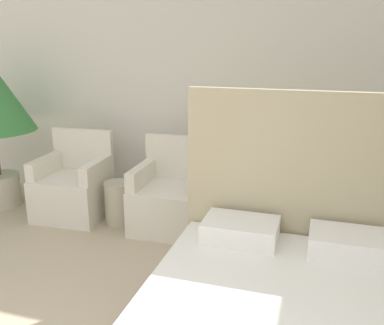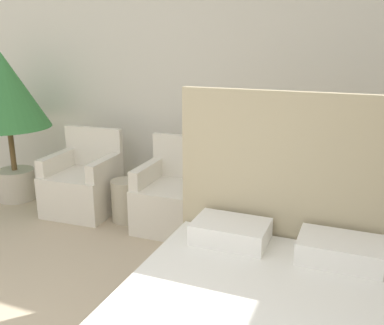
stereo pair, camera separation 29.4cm
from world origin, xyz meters
TOP-DOWN VIEW (x-y plane):
  - wall_back at (0.00, 3.84)m, footprint 10.00×0.06m
  - armchair_near_window_left at (-1.30, 3.08)m, footprint 0.72×0.68m
  - armchair_near_window_right at (-0.21, 3.08)m, footprint 0.70×0.66m
  - side_table at (-0.75, 3.05)m, footprint 0.29×0.29m

SIDE VIEW (x-z plane):
  - side_table at x=-0.75m, z-range 0.00..0.44m
  - armchair_near_window_left at x=-1.30m, z-range -0.16..0.73m
  - armchair_near_window_right at x=-0.21m, z-range -0.16..0.73m
  - wall_back at x=0.00m, z-range 0.00..2.90m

